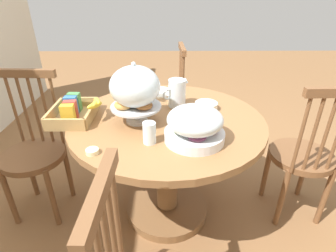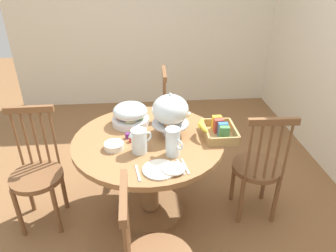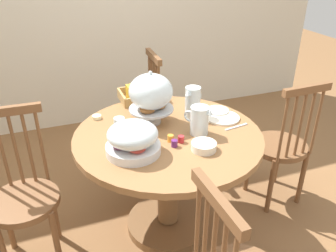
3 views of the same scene
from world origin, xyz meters
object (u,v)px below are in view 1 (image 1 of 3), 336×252
Objects in this scene: fruit_platter_covered at (196,125)px; cereal_bowl at (207,106)px; orange_juice_pitcher at (142,89)px; china_plate_large at (159,92)px; china_plate_small at (146,90)px; windsor_chair_facing_door at (167,104)px; cereal_basket at (76,111)px; milk_pitcher at (178,94)px; dining_table at (168,150)px; windsor_chair_far_side at (35,153)px; drinking_glass at (150,133)px; butter_dish at (93,151)px; pastry_stand_with_dome at (136,89)px; windsor_chair_by_cabinet at (304,158)px.

fruit_platter_covered is 0.39m from cereal_bowl.
orange_juice_pitcher is (0.48, 0.30, 0.01)m from fruit_platter_covered.
china_plate_large is (0.65, 0.20, -0.08)m from fruit_platter_covered.
cereal_bowl is (-0.29, -0.40, 0.01)m from china_plate_small.
windsor_chair_facing_door is 1.07m from cereal_basket.
fruit_platter_covered is at bearing 163.55° from cereal_bowl.
fruit_platter_covered is 0.43m from milk_pitcher.
windsor_chair_far_side reaches higher than dining_table.
cereal_basket is 2.87× the size of drinking_glass.
cereal_bowl is 1.27× the size of drinking_glass.
windsor_chair_facing_door is 1.31m from butter_dish.
orange_juice_pitcher is at bearing -1.53° from pastry_stand_with_dome.
windsor_chair_facing_door is 1.05m from pastry_stand_with_dome.
orange_juice_pitcher is at bearing 165.78° from windsor_chair_facing_door.
china_plate_small is at bearing 5.38° from drinking_glass.
dining_table is 3.79× the size of fruit_platter_covered.
windsor_chair_far_side is (0.06, 0.87, -0.06)m from dining_table.
dining_table is 0.37m from cereal_bowl.
cereal_basket is at bearing 122.26° from orange_juice_pitcher.
windsor_chair_facing_door is 0.79m from milk_pitcher.
orange_juice_pitcher reaches higher than fruit_platter_covered.
windsor_chair_facing_door reaches higher than milk_pitcher.
butter_dish is (-0.32, 0.18, -0.19)m from pastry_stand_with_dome.
cereal_basket is at bearing 89.90° from dining_table.
china_plate_small is 0.49m from cereal_bowl.
orange_juice_pitcher is (0.23, 0.16, 0.32)m from dining_table.
pastry_stand_with_dome is 3.13× the size of drinking_glass.
butter_dish reaches higher than china_plate_large.
china_plate_large is (0.40, -0.47, -0.04)m from cereal_basket.
butter_dish is (-1.23, 0.35, 0.30)m from windsor_chair_facing_door.
windsor_chair_by_cabinet reaches higher than china_plate_small.
pastry_stand_with_dome reaches higher than drinking_glass.
orange_juice_pitcher is at bearing 75.57° from milk_pitcher.
fruit_platter_covered reaches higher than cereal_bowl.
cereal_bowl is (-0.28, -0.31, 0.02)m from china_plate_large.
butter_dish is (-0.77, 0.29, 0.01)m from china_plate_large.
cereal_basket is 2.26× the size of cereal_bowl.
milk_pitcher reaches higher than cereal_bowl.
windsor_chair_by_cabinet is at bearing -92.18° from windsor_chair_far_side.
butter_dish is (-0.37, 0.35, 0.24)m from dining_table.
china_plate_small is at bearing -14.13° from butter_dish.
orange_juice_pitcher reaches higher than china_plate_small.
windsor_chair_facing_door is 0.57m from china_plate_small.
cereal_bowl is 0.51m from drinking_glass.
drinking_glass is at bearing -159.55° from pastry_stand_with_dome.
pastry_stand_with_dome is 1.15× the size of fruit_platter_covered.
orange_juice_pitcher is 0.43m from cereal_bowl.
china_plate_large is 2.00× the size of drinking_glass.
pastry_stand_with_dome is 2.46× the size of cereal_bowl.
windsor_chair_far_side is 1.00m from milk_pitcher.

